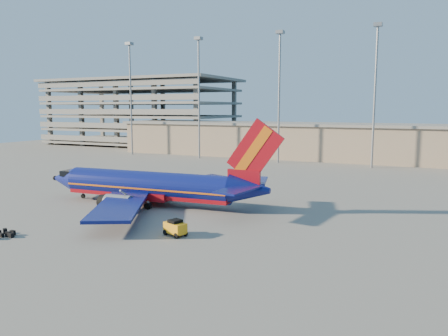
# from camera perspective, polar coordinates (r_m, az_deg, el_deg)

# --- Properties ---
(ground) EXTENTS (220.00, 220.00, 0.00)m
(ground) POSITION_cam_1_polar(r_m,az_deg,el_deg) (54.61, -3.17, -4.97)
(ground) COLOR slate
(ground) RESTS_ON ground
(terminal_building) EXTENTS (122.00, 16.00, 8.50)m
(terminal_building) POSITION_cam_1_polar(r_m,az_deg,el_deg) (106.21, 16.88, 3.30)
(terminal_building) COLOR gray
(terminal_building) RESTS_ON ground
(parking_garage) EXTENTS (62.00, 32.00, 21.40)m
(parking_garage) POSITION_cam_1_polar(r_m,az_deg,el_deg) (149.15, -10.72, 7.56)
(parking_garage) COLOR slate
(parking_garage) RESTS_ON ground
(light_mast_row) EXTENTS (101.60, 1.60, 28.65)m
(light_mast_row) POSITION_cam_1_polar(r_m,az_deg,el_deg) (95.18, 13.07, 10.93)
(light_mast_row) COLOR gray
(light_mast_row) RESTS_ON ground
(aircraft_main) EXTENTS (32.44, 31.13, 10.98)m
(aircraft_main) POSITION_cam_1_polar(r_m,az_deg,el_deg) (55.47, -9.20, -2.38)
(aircraft_main) COLOR navy
(aircraft_main) RESTS_ON ground
(baggage_tug) EXTENTS (2.47, 1.93, 1.56)m
(baggage_tug) POSITION_cam_1_polar(r_m,az_deg,el_deg) (42.23, -6.39, -7.70)
(baggage_tug) COLOR #FEA616
(baggage_tug) RESTS_ON ground
(luggage_pile) EXTENTS (2.22, 2.17, 0.53)m
(luggage_pile) POSITION_cam_1_polar(r_m,az_deg,el_deg) (46.74, -26.80, -7.72)
(luggage_pile) COLOR black
(luggage_pile) RESTS_ON ground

